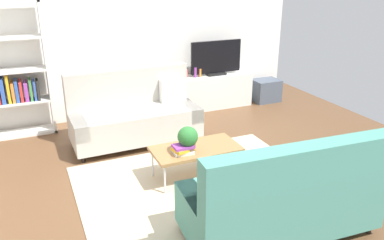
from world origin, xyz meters
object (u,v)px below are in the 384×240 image
(vase_0, at_px, (186,73))
(bottle_1, at_px, (200,73))
(couch_green, at_px, (282,198))
(tv_console, at_px, (215,91))
(bookshelf, at_px, (10,77))
(potted_plant, at_px, (188,139))
(storage_trunk, at_px, (266,90))
(table_book_0, at_px, (183,152))
(bottle_0, at_px, (195,72))
(tv, at_px, (216,58))
(couch_beige, at_px, (135,114))
(coffee_table, at_px, (196,149))

(vase_0, relative_size, bottle_1, 0.91)
(couch_green, relative_size, tv_console, 1.39)
(bookshelf, height_order, potted_plant, bookshelf)
(vase_0, xyz_separation_m, bottle_1, (0.25, -0.09, 0.01))
(storage_trunk, xyz_separation_m, table_book_0, (-2.77, -2.38, 0.22))
(bookshelf, xyz_separation_m, bottle_0, (3.08, -0.06, -0.22))
(tv_console, height_order, tv, tv)
(couch_green, bearing_deg, bottle_0, 82.31)
(couch_green, relative_size, bookshelf, 0.93)
(potted_plant, bearing_deg, bookshelf, 127.49)
(tv, bearing_deg, potted_plant, -123.23)
(couch_beige, distance_m, bookshelf, 2.00)
(table_book_0, relative_size, bottle_0, 1.30)
(coffee_table, relative_size, potted_plant, 3.36)
(tv_console, xyz_separation_m, tv, (0.00, -0.02, 0.63))
(couch_green, relative_size, vase_0, 14.15)
(couch_green, distance_m, table_book_0, 1.42)
(coffee_table, height_order, bookshelf, bookshelf)
(bottle_0, bearing_deg, couch_green, -101.33)
(couch_green, distance_m, potted_plant, 1.42)
(potted_plant, relative_size, table_book_0, 1.37)
(tv_console, bearing_deg, bookshelf, 179.67)
(bookshelf, relative_size, potted_plant, 6.41)
(bookshelf, bearing_deg, potted_plant, -52.51)
(vase_0, bearing_deg, bottle_0, -31.12)
(coffee_table, height_order, tv, tv)
(storage_trunk, height_order, bottle_1, bottle_1)
(couch_beige, height_order, vase_0, couch_beige)
(tv, height_order, table_book_0, tv)
(bookshelf, bearing_deg, couch_beige, -30.89)
(table_book_0, height_order, bottle_1, bottle_1)
(tv_console, distance_m, bottle_0, 0.60)
(couch_beige, xyz_separation_m, bottle_0, (1.42, 0.93, 0.29))
(couch_green, bearing_deg, vase_0, 84.71)
(tv_console, bearing_deg, table_book_0, -123.94)
(bookshelf, distance_m, vase_0, 2.95)
(tv_console, height_order, bottle_1, bottle_1)
(couch_beige, height_order, table_book_0, couch_beige)
(storage_trunk, bearing_deg, couch_green, -121.62)
(couch_beige, xyz_separation_m, potted_plant, (0.25, -1.50, 0.15))
(table_book_0, xyz_separation_m, vase_0, (1.09, 2.53, 0.27))
(tv_console, bearing_deg, storage_trunk, -5.19)
(couch_beige, xyz_separation_m, storage_trunk, (2.95, 0.87, -0.22))
(couch_green, bearing_deg, tv_console, 76.35)
(couch_beige, bearing_deg, potted_plant, 98.27)
(tv_console, relative_size, bottle_0, 7.59)
(table_book_0, bearing_deg, couch_beige, 96.86)
(couch_beige, height_order, bottle_0, couch_beige)
(table_book_0, bearing_deg, coffee_table, 23.25)
(tv_console, relative_size, tv, 1.40)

